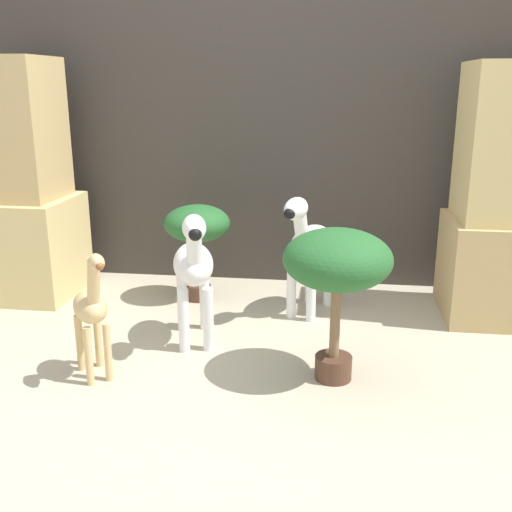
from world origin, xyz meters
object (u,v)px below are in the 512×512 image
zebra_left (194,267)px  potted_palm_back (197,227)px  zebra_right (309,245)px  giraffe_figurine (92,309)px  potted_palm_front (337,265)px

zebra_left → potted_palm_back: zebra_left is taller
zebra_right → giraffe_figurine: 1.25m
giraffe_figurine → zebra_right: bearing=45.2°
potted_palm_back → zebra_left: bearing=-78.7°
zebra_left → potted_palm_back: 0.62m
zebra_left → zebra_right: bearing=41.5°
giraffe_figurine → potted_palm_front: potted_palm_front is taller
zebra_left → potted_palm_back: (-0.12, 0.60, 0.05)m
zebra_right → potted_palm_front: zebra_right is taller
zebra_right → potted_palm_back: zebra_right is taller
zebra_left → potted_palm_back: size_ratio=1.21×
zebra_right → zebra_left: (-0.53, -0.47, 0.00)m
potted_palm_front → potted_palm_back: (-0.80, 0.90, -0.08)m
zebra_right → potted_palm_front: size_ratio=1.03×
zebra_left → giraffe_figurine: size_ratio=1.15×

